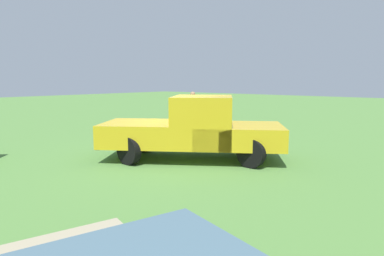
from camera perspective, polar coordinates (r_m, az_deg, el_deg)
name	(u,v)px	position (r m, az deg, el deg)	size (l,w,h in m)	color
ground_plane	(173,155)	(10.34, -3.26, -4.57)	(80.00, 80.00, 0.00)	#54843D
pickup_truck	(197,127)	(9.68, 0.77, 0.20)	(5.27, 4.46, 1.81)	black
person_bystander	(193,109)	(15.04, 0.13, 3.22)	(0.42, 0.42, 1.74)	black
traffic_cone	(217,125)	(15.03, 4.22, 0.46)	(0.32, 0.32, 0.55)	orange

